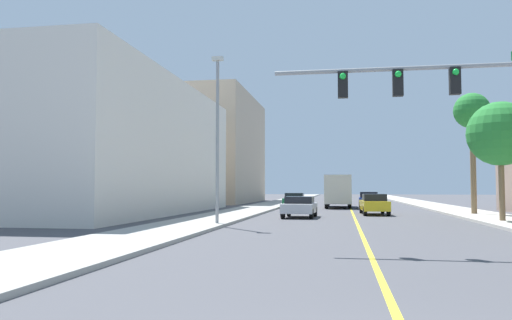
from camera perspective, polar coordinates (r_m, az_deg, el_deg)
name	(u,v)px	position (r m, az deg, el deg)	size (l,w,h in m)	color
ground	(351,208)	(46.60, 10.80, -5.48)	(192.00, 192.00, 0.00)	#47474C
sidewalk_left	(262,207)	(47.19, 0.66, -5.41)	(3.74, 168.00, 0.15)	#9E9B93
sidewalk_right	(445,208)	(47.47, 20.88, -5.19)	(3.74, 168.00, 0.15)	#B2ADA3
lane_marking_center	(351,208)	(46.60, 10.80, -5.47)	(0.16, 144.00, 0.01)	yellow
building_left_near	(87,149)	(39.50, -18.83, 1.23)	(15.25, 26.43, 9.67)	silver
building_left_far	(189,150)	(65.97, -7.67, 1.16)	(16.98, 20.96, 13.74)	tan
traffic_signal_mast	(481,100)	(16.66, 24.43, 6.33)	(9.81, 0.36, 5.88)	gray
street_lamp	(217,131)	(24.96, -4.45, 3.38)	(0.56, 0.28, 8.37)	gray
palm_mid	(500,134)	(29.89, 26.25, 2.68)	(3.48, 3.48, 6.41)	brown
palm_far	(472,114)	(37.15, 23.55, 4.87)	(2.42, 2.42, 8.23)	brown
car_silver	(300,206)	(31.87, 5.03, -5.34)	(2.08, 3.89, 1.34)	#BCBCC1
car_blue	(369,200)	(47.50, 12.81, -4.47)	(1.89, 4.49, 1.51)	#1E389E
car_green	(294,200)	(46.84, 4.44, -4.62)	(1.95, 4.14, 1.40)	#196638
car_yellow	(374,204)	(36.11, 13.42, -4.94)	(1.92, 4.56, 1.46)	gold
delivery_truck	(338,191)	(47.97, 9.41, -3.48)	(2.42, 8.39, 3.05)	#194799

